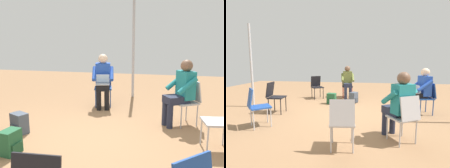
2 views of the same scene
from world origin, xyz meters
TOP-DOWN VIEW (x-y plane):
  - ground_plane at (0.00, 0.00)m, footprint 14.00×14.00m
  - chair_east at (2.00, 0.16)m, footprint 0.48×0.45m
  - chair_north at (-0.28, 2.14)m, footprint 0.47×0.51m
  - chair_northeast at (1.60, 1.19)m, footprint 0.57×0.55m
  - person_with_laptop at (-0.24, 1.97)m, footprint 0.56×0.58m
  - person_in_teal at (1.46, 1.10)m, footprint 0.63×0.62m
  - backpack_near_laptop_user at (-1.28, 0.13)m, footprint 0.34×0.31m
  - backpack_by_empty_chair at (-0.98, -0.59)m, footprint 0.28×0.31m
  - tent_pole_far at (0.32, 3.09)m, footprint 0.07×0.07m

SIDE VIEW (x-z plane):
  - ground_plane at x=0.00m, z-range 0.00..0.00m
  - backpack_near_laptop_user at x=-1.28m, z-range -0.02..0.34m
  - backpack_by_empty_chair at x=-0.98m, z-range -0.02..0.34m
  - chair_east at x=2.00m, z-range 0.07..0.92m
  - chair_north at x=-0.28m, z-range 0.07..0.92m
  - chair_northeast at x=1.60m, z-range 0.07..0.92m
  - person_with_laptop at x=-0.24m, z-range 0.07..1.31m
  - person_in_teal at x=1.46m, z-range 0.07..1.31m
  - tent_pole_far at x=0.32m, z-range 0.00..2.56m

